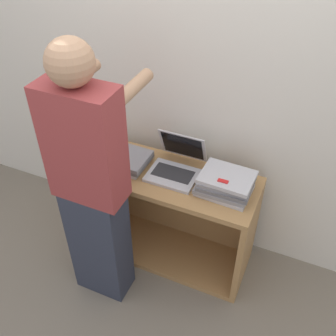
% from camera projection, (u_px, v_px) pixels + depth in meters
% --- Properties ---
extents(ground_plane, '(12.00, 12.00, 0.00)m').
position_uv_depth(ground_plane, '(159.00, 276.00, 2.75)').
color(ground_plane, '#756B5B').
extents(wall_back, '(8.00, 0.05, 2.40)m').
position_uv_depth(wall_back, '(194.00, 86.00, 2.38)').
color(wall_back, silver).
rests_on(wall_back, ground_plane).
extents(cart, '(1.08, 0.45, 0.73)m').
position_uv_depth(cart, '(176.00, 212.00, 2.72)').
color(cart, '#A87A47').
rests_on(cart, ground_plane).
extents(laptop_open, '(0.31, 0.33, 0.24)m').
position_uv_depth(laptop_open, '(176.00, 165.00, 2.45)').
color(laptop_open, '#B7B7BC').
rests_on(laptop_open, cart).
extents(laptop_stack_left, '(0.32, 0.24, 0.07)m').
position_uv_depth(laptop_stack_left, '(124.00, 159.00, 2.52)').
color(laptop_stack_left, '#B7B7BC').
rests_on(laptop_stack_left, cart).
extents(laptop_stack_right, '(0.33, 0.26, 0.12)m').
position_uv_depth(laptop_stack_right, '(225.00, 183.00, 2.30)').
color(laptop_stack_right, '#B7B7BC').
rests_on(laptop_stack_right, cart).
extents(person, '(0.40, 0.53, 1.72)m').
position_uv_depth(person, '(92.00, 188.00, 2.16)').
color(person, '#2D3342').
rests_on(person, ground_plane).
extents(inventory_tag, '(0.06, 0.02, 0.01)m').
position_uv_depth(inventory_tag, '(223.00, 181.00, 2.21)').
color(inventory_tag, red).
rests_on(inventory_tag, laptop_stack_right).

